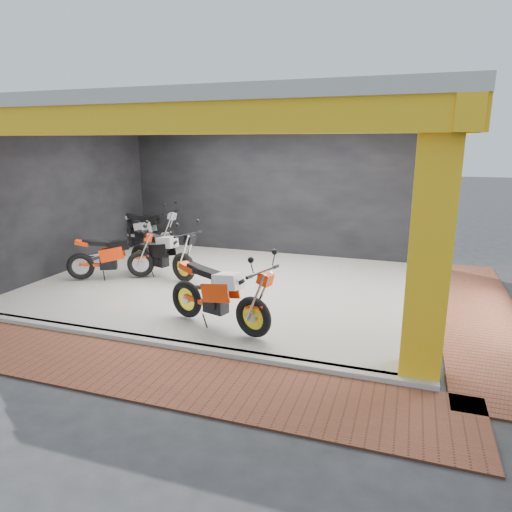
# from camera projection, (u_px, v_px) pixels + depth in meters

# --- Properties ---
(ground) EXTENTS (80.00, 80.00, 0.00)m
(ground) POSITION_uv_depth(u_px,v_px,m) (188.00, 321.00, 7.86)
(ground) COLOR #2D2D30
(ground) RESTS_ON ground
(showroom_floor) EXTENTS (8.00, 6.00, 0.10)m
(showroom_floor) POSITION_uv_depth(u_px,v_px,m) (231.00, 285.00, 9.69)
(showroom_floor) COLOR beige
(showroom_floor) RESTS_ON ground
(showroom_ceiling) EXTENTS (8.40, 6.40, 0.20)m
(showroom_ceiling) POSITION_uv_depth(u_px,v_px,m) (229.00, 111.00, 8.84)
(showroom_ceiling) COLOR beige
(showroom_ceiling) RESTS_ON corner_column
(back_wall) EXTENTS (8.20, 0.20, 3.50)m
(back_wall) POSITION_uv_depth(u_px,v_px,m) (274.00, 191.00, 12.13)
(back_wall) COLOR black
(back_wall) RESTS_ON ground
(left_wall) EXTENTS (0.20, 6.20, 3.50)m
(left_wall) POSITION_uv_depth(u_px,v_px,m) (66.00, 198.00, 10.56)
(left_wall) COLOR black
(left_wall) RESTS_ON ground
(corner_column) EXTENTS (0.50, 0.50, 3.50)m
(corner_column) POSITION_uv_depth(u_px,v_px,m) (430.00, 247.00, 5.58)
(corner_column) COLOR yellow
(corner_column) RESTS_ON ground
(header_beam_front) EXTENTS (8.40, 0.30, 0.40)m
(header_beam_front) POSITION_uv_depth(u_px,v_px,m) (145.00, 119.00, 6.15)
(header_beam_front) COLOR yellow
(header_beam_front) RESTS_ON corner_column
(header_beam_right) EXTENTS (0.30, 6.40, 0.40)m
(header_beam_right) POSITION_uv_depth(u_px,v_px,m) (450.00, 124.00, 7.65)
(header_beam_right) COLOR yellow
(header_beam_right) RESTS_ON corner_column
(floor_kerb) EXTENTS (8.00, 0.20, 0.10)m
(floor_kerb) POSITION_uv_depth(u_px,v_px,m) (157.00, 342.00, 6.91)
(floor_kerb) COLOR beige
(floor_kerb) RESTS_ON ground
(paver_front) EXTENTS (9.00, 1.40, 0.03)m
(paver_front) POSITION_uv_depth(u_px,v_px,m) (127.00, 368.00, 6.21)
(paver_front) COLOR brown
(paver_front) RESTS_ON ground
(paver_right) EXTENTS (1.40, 7.00, 0.03)m
(paver_right) POSITION_uv_depth(u_px,v_px,m) (479.00, 313.00, 8.19)
(paver_right) COLOR brown
(paver_right) RESTS_ON ground
(moto_hero) EXTENTS (2.27, 1.38, 1.30)m
(moto_hero) POSITION_uv_depth(u_px,v_px,m) (253.00, 298.00, 6.79)
(moto_hero) COLOR #EE370A
(moto_hero) RESTS_ON showroom_floor
(moto_row_a) EXTENTS (2.25, 1.39, 1.29)m
(moto_row_a) POSITION_uv_depth(u_px,v_px,m) (183.00, 253.00, 9.57)
(moto_row_a) COLOR black
(moto_row_a) RESTS_ON showroom_floor
(moto_row_b) EXTENTS (2.06, 1.54, 1.19)m
(moto_row_b) POSITION_uv_depth(u_px,v_px,m) (140.00, 252.00, 9.93)
(moto_row_b) COLOR #FF360A
(moto_row_b) RESTS_ON showroom_floor
(moto_row_d) EXTENTS (2.14, 0.80, 1.30)m
(moto_row_d) POSITION_uv_depth(u_px,v_px,m) (166.00, 228.00, 12.42)
(moto_row_d) COLOR #A6A8AE
(moto_row_d) RESTS_ON showroom_floor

